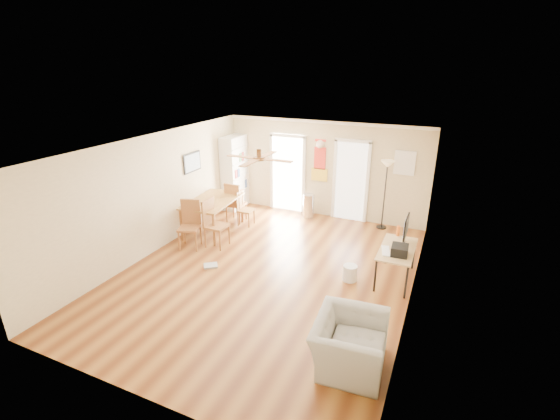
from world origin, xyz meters
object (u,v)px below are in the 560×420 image
at_px(dining_chair_near, 189,225).
at_px(armchair, 349,343).
at_px(dining_chair_far, 236,202).
at_px(torchiere_lamp, 385,195).
at_px(printer, 400,250).
at_px(computer_desk, 396,264).
at_px(bookshelf, 235,172).
at_px(trash_can, 308,206).
at_px(dining_chair_right_a, 246,208).
at_px(dining_table, 213,216).
at_px(wastebasket_a, 350,273).
at_px(dining_chair_right_b, 217,224).

xyz_separation_m(dining_chair_near, armchair, (4.27, -2.15, -0.19)).
bearing_deg(dining_chair_far, torchiere_lamp, -165.00).
xyz_separation_m(printer, armchair, (-0.30, -2.38, -0.41)).
bearing_deg(computer_desk, torchiere_lamp, 105.83).
height_order(bookshelf, trash_can, bookshelf).
bearing_deg(dining_chair_right_a, bookshelf, 38.71).
bearing_deg(dining_chair_near, torchiere_lamp, 19.04).
height_order(trash_can, torchiere_lamp, torchiere_lamp).
distance_m(dining_chair_right_a, dining_chair_near, 1.78).
height_order(dining_table, armchair, dining_table).
bearing_deg(bookshelf, armchair, -62.48).
relative_size(computer_desk, wastebasket_a, 3.99).
height_order(dining_chair_right_a, torchiere_lamp, torchiere_lamp).
xyz_separation_m(dining_chair_right_b, printer, (4.05, -0.10, 0.21)).
relative_size(trash_can, torchiere_lamp, 0.37).
bearing_deg(printer, trash_can, 133.06).
bearing_deg(printer, dining_chair_far, 156.83).
distance_m(trash_can, wastebasket_a, 3.36).
bearing_deg(wastebasket_a, armchair, -75.99).
height_order(dining_table, dining_chair_right_b, dining_chair_right_b).
height_order(dining_chair_right_b, trash_can, dining_chair_right_b).
bearing_deg(wastebasket_a, computer_desk, 26.37).
bearing_deg(dining_chair_far, dining_chair_right_a, 158.80).
relative_size(torchiere_lamp, computer_desk, 1.40).
bearing_deg(torchiere_lamp, dining_chair_far, -162.95).
bearing_deg(dining_chair_near, computer_desk, -12.72).
distance_m(dining_chair_right_b, printer, 4.06).
bearing_deg(dining_chair_right_b, dining_table, 38.60).
bearing_deg(armchair, dining_chair_near, 59.00).
height_order(dining_chair_right_a, printer, dining_chair_right_a).
bearing_deg(computer_desk, dining_chair_far, 162.67).
xyz_separation_m(dining_chair_near, printer, (4.57, 0.22, 0.22)).
height_order(dining_chair_right_b, dining_chair_near, dining_chair_right_b).
bearing_deg(torchiere_lamp, trash_can, -177.27).
height_order(computer_desk, printer, printer).
bearing_deg(torchiere_lamp, dining_table, -153.37).
bearing_deg(armchair, bookshelf, 39.22).
height_order(dining_table, printer, printer).
xyz_separation_m(bookshelf, dining_chair_right_b, (0.92, -2.45, -0.49)).
bearing_deg(torchiere_lamp, bookshelf, -177.69).
height_order(dining_table, wastebasket_a, dining_table).
xyz_separation_m(torchiere_lamp, armchair, (0.47, -5.10, -0.53)).
bearing_deg(dining_chair_near, bookshelf, 79.52).
bearing_deg(computer_desk, dining_chair_near, -174.02).
xyz_separation_m(trash_can, torchiere_lamp, (1.98, 0.09, 0.55)).
distance_m(dining_chair_near, dining_chair_far, 1.83).
distance_m(dining_chair_near, computer_desk, 4.53).
distance_m(dining_chair_right_b, dining_chair_far, 1.54).
bearing_deg(wastebasket_a, dining_chair_right_a, 153.06).
relative_size(dining_table, torchiere_lamp, 0.93).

